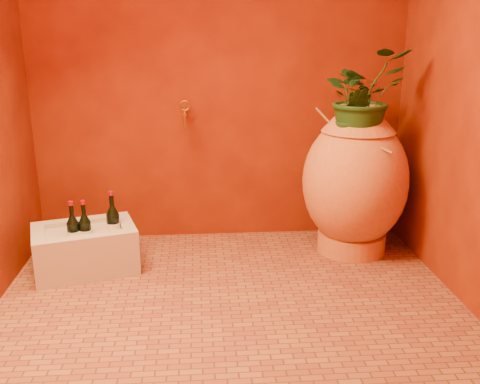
{
  "coord_description": "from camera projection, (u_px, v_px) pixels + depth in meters",
  "views": [
    {
      "loc": [
        -0.15,
        -2.62,
        1.4
      ],
      "look_at": [
        0.09,
        0.35,
        0.51
      ],
      "focal_mm": 40.0,
      "sensor_mm": 36.0,
      "label": 1
    }
  ],
  "objects": [
    {
      "name": "wine_bottle_a",
      "position": [
        113.0,
        225.0,
        3.25
      ],
      "size": [
        0.08,
        0.08,
        0.34
      ],
      "color": "black",
      "rests_on": "stone_basin"
    },
    {
      "name": "wall_tap",
      "position": [
        185.0,
        112.0,
        3.51
      ],
      "size": [
        0.07,
        0.15,
        0.17
      ],
      "color": "olive",
      "rests_on": "wall_back"
    },
    {
      "name": "floor",
      "position": [
        229.0,
        299.0,
        2.91
      ],
      "size": [
        2.5,
        2.5,
        0.0
      ],
      "primitive_type": "plane",
      "color": "brown",
      "rests_on": "ground"
    },
    {
      "name": "wine_bottle_c",
      "position": [
        85.0,
        232.0,
        3.16
      ],
      "size": [
        0.08,
        0.08,
        0.31
      ],
      "color": "black",
      "rests_on": "stone_basin"
    },
    {
      "name": "amphora",
      "position": [
        355.0,
        181.0,
        3.43
      ],
      "size": [
        0.84,
        0.84,
        0.97
      ],
      "rotation": [
        0.0,
        0.0,
        -0.3
      ],
      "color": "#D5723C",
      "rests_on": "floor"
    },
    {
      "name": "plant_main",
      "position": [
        363.0,
        96.0,
        3.25
      ],
      "size": [
        0.64,
        0.6,
        0.57
      ],
      "primitive_type": "imported",
      "rotation": [
        0.0,
        0.0,
        0.36
      ],
      "color": "#174217",
      "rests_on": "amphora"
    },
    {
      "name": "wine_bottle_b",
      "position": [
        74.0,
        233.0,
        3.15
      ],
      "size": [
        0.08,
        0.08,
        0.31
      ],
      "color": "black",
      "rests_on": "stone_basin"
    },
    {
      "name": "wall_back",
      "position": [
        219.0,
        55.0,
        3.51
      ],
      "size": [
        2.5,
        0.02,
        2.5
      ],
      "primitive_type": "cube",
      "color": "#5A1505",
      "rests_on": "ground"
    },
    {
      "name": "plant_side",
      "position": [
        352.0,
        118.0,
        3.23
      ],
      "size": [
        0.24,
        0.22,
        0.36
      ],
      "primitive_type": "imported",
      "rotation": [
        0.0,
        0.0,
        -0.33
      ],
      "color": "#174217",
      "rests_on": "amphora"
    },
    {
      "name": "wall_right",
      "position": [
        480.0,
        63.0,
        2.65
      ],
      "size": [
        0.02,
        2.0,
        2.5
      ],
      "primitive_type": "cube",
      "color": "#5A1505",
      "rests_on": "ground"
    },
    {
      "name": "stone_basin",
      "position": [
        85.0,
        250.0,
        3.24
      ],
      "size": [
        0.68,
        0.56,
        0.28
      ],
      "rotation": [
        0.0,
        0.0,
        0.29
      ],
      "color": "#BFB69F",
      "rests_on": "floor"
    }
  ]
}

